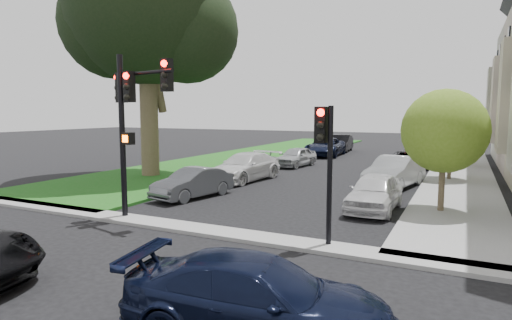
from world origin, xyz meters
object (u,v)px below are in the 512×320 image
at_px(car_cross_far, 258,298).
at_px(car_parked_3, 414,154).
at_px(small_tree_a, 444,131).
at_px(small_tree_b, 451,129).
at_px(car_parked_0, 375,192).
at_px(car_parked_4, 424,149).
at_px(car_parked_1, 395,172).
at_px(car_parked_6, 245,167).
at_px(traffic_signal_main, 132,107).
at_px(car_parked_2, 405,162).
at_px(car_parked_7, 296,157).
at_px(small_tree_c, 455,124).
at_px(eucalyptus, 145,6).
at_px(car_parked_9, 341,143).
at_px(car_parked_5, 193,183).
at_px(traffic_signal_secondary, 325,150).
at_px(car_parked_8, 325,147).

relative_size(car_cross_far, car_parked_3, 1.14).
xyz_separation_m(small_tree_a, small_tree_b, (0.00, 8.40, -0.22)).
relative_size(small_tree_a, car_parked_0, 1.10).
bearing_deg(small_tree_b, car_parked_4, 100.44).
height_order(car_parked_1, car_parked_3, car_parked_1).
relative_size(car_parked_0, car_parked_6, 0.81).
xyz_separation_m(traffic_signal_main, car_parked_2, (6.97, 16.48, -3.28)).
height_order(car_cross_far, car_parked_2, car_cross_far).
distance_m(car_cross_far, car_parked_7, 22.61).
relative_size(small_tree_c, car_parked_3, 1.09).
distance_m(eucalyptus, car_parked_7, 13.48).
distance_m(car_parked_0, car_parked_9, 24.59).
distance_m(car_parked_0, car_parked_5, 7.70).
xyz_separation_m(eucalyptus, car_cross_far, (13.41, -13.23, -8.96)).
bearing_deg(car_parked_5, small_tree_b, 56.59).
height_order(car_parked_5, car_parked_7, car_parked_7).
xyz_separation_m(small_tree_b, car_parked_4, (-2.42, 13.16, -2.21)).
distance_m(car_cross_far, car_parked_9, 34.53).
height_order(small_tree_c, traffic_signal_secondary, small_tree_c).
height_order(eucalyptus, small_tree_b, eucalyptus).
xyz_separation_m(traffic_signal_main, car_parked_7, (-0.19, 16.22, -3.26)).
bearing_deg(traffic_signal_main, car_parked_1, 55.99).
distance_m(car_parked_1, car_parked_3, 10.90).
height_order(eucalyptus, small_tree_a, eucalyptus).
bearing_deg(car_parked_6, car_parked_5, -81.63).
bearing_deg(car_parked_9, car_parked_0, -77.24).
distance_m(car_parked_1, car_parked_9, 19.43).
relative_size(traffic_signal_secondary, car_parked_4, 0.90).
distance_m(small_tree_b, car_parked_9, 17.58).
xyz_separation_m(small_tree_a, car_parked_3, (-2.60, 15.78, -2.37)).
xyz_separation_m(car_parked_3, car_parked_8, (-7.40, 2.43, 0.09)).
relative_size(car_parked_0, car_parked_9, 0.88).
height_order(car_cross_far, car_parked_3, car_parked_3).
xyz_separation_m(small_tree_a, car_parked_0, (-2.32, -0.59, -2.35)).
bearing_deg(traffic_signal_secondary, car_parked_9, 104.03).
xyz_separation_m(car_parked_1, car_parked_7, (-7.37, 5.59, -0.11)).
distance_m(small_tree_b, car_parked_8, 14.16).
relative_size(car_cross_far, car_parked_8, 0.82).
height_order(car_parked_0, car_parked_6, car_parked_6).
height_order(small_tree_a, traffic_signal_secondary, small_tree_a).
distance_m(small_tree_c, traffic_signal_main, 23.37).
bearing_deg(eucalyptus, car_parked_4, 55.33).
bearing_deg(traffic_signal_main, small_tree_b, 55.99).
bearing_deg(car_parked_2, traffic_signal_secondary, -82.90).
relative_size(car_cross_far, car_parked_0, 1.11).
relative_size(car_parked_1, car_parked_2, 1.00).
bearing_deg(car_parked_7, eucalyptus, -118.77).
height_order(car_cross_far, car_parked_6, car_parked_6).
bearing_deg(car_parked_7, car_parked_0, -48.55).
relative_size(traffic_signal_secondary, car_cross_far, 0.85).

